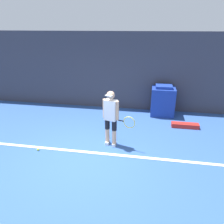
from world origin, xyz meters
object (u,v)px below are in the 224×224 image
at_px(tennis_ball, 38,149).
at_px(equipment_bag, 185,125).
at_px(covered_chair, 163,101).
at_px(tennis_player, 111,116).

relative_size(tennis_ball, equipment_bag, 0.08).
distance_m(tennis_ball, covered_chair, 4.78).
relative_size(tennis_player, tennis_ball, 23.58).
bearing_deg(tennis_player, tennis_ball, -143.39).
bearing_deg(equipment_bag, tennis_player, -145.63).
height_order(tennis_player, covered_chair, tennis_player).
xyz_separation_m(tennis_ball, covered_chair, (3.45, 3.27, 0.52)).
relative_size(tennis_player, equipment_bag, 1.80).
bearing_deg(tennis_player, covered_chair, 76.69).
height_order(covered_chair, equipment_bag, covered_chair).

